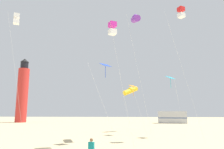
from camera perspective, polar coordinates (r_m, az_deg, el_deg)
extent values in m
cube|color=#147F84|center=(13.46, -5.59, -18.70)|extent=(0.36, 0.26, 0.52)
sphere|color=brown|center=(13.41, -5.56, -17.09)|extent=(0.20, 0.20, 0.20)
cylinder|color=silver|center=(30.13, 3.79, -9.70)|extent=(1.13, 1.32, 5.69)
cylinder|color=yellow|center=(30.82, 4.97, -4.40)|extent=(2.35, 2.15, 1.48)
sphere|color=yellow|center=(30.84, 4.97, -4.12)|extent=(0.76, 0.76, 0.76)
cylinder|color=silver|center=(18.05, -2.65, -7.45)|extent=(2.72, 0.21, 7.04)
cube|color=blue|center=(19.83, -1.78, 2.58)|extent=(1.22, 1.22, 0.40)
cylinder|color=blue|center=(19.70, -1.79, 0.73)|extent=(0.04, 0.04, 1.10)
cylinder|color=silver|center=(25.50, 7.35, -9.46)|extent=(1.75, 1.33, 5.82)
cube|color=orange|center=(26.52, 5.72, -3.21)|extent=(1.22, 1.22, 0.40)
cylinder|color=orange|center=(26.45, 5.75, -4.61)|extent=(0.04, 0.04, 1.10)
cylinder|color=silver|center=(23.06, -24.50, -0.08)|extent=(1.71, 1.76, 12.65)
cube|color=white|center=(26.05, -24.22, 14.18)|extent=(0.82, 0.82, 0.44)
cube|color=white|center=(25.78, -24.33, 12.76)|extent=(0.82, 0.82, 0.44)
cylinder|color=silver|center=(24.25, 17.63, -8.22)|extent=(1.16, 1.38, 6.54)
cube|color=#1EB2D1|center=(24.95, 15.43, -0.81)|extent=(1.22, 1.22, 0.40)
cylinder|color=#1EB2D1|center=(24.86, 15.50, -2.29)|extent=(0.04, 0.04, 1.10)
cylinder|color=silver|center=(16.93, 2.62, -2.28)|extent=(1.81, 1.64, 9.98)
cube|color=#D826A5|center=(19.28, 0.12, 13.26)|extent=(0.82, 0.82, 0.44)
cube|color=white|center=(19.01, 0.12, 11.32)|extent=(0.82, 0.82, 0.44)
cylinder|color=silver|center=(21.15, 18.53, 1.03)|extent=(2.87, 1.04, 13.14)
cube|color=red|center=(24.76, 18.02, 16.32)|extent=(0.82, 0.82, 0.44)
cube|color=white|center=(24.46, 18.11, 14.84)|extent=(0.82, 0.82, 0.44)
cylinder|color=silver|center=(21.37, 7.22, 0.07)|extent=(2.37, 0.37, 12.84)
cylinder|color=purple|center=(24.40, 6.34, 14.58)|extent=(1.07, 2.57, 1.48)
sphere|color=purple|center=(24.46, 6.33, 14.90)|extent=(0.76, 0.76, 0.76)
cylinder|color=red|center=(60.48, -22.95, -5.09)|extent=(2.80, 2.80, 14.00)
cylinder|color=black|center=(61.54, -22.46, 2.25)|extent=(2.00, 2.00, 1.80)
cone|color=black|center=(61.83, -22.37, 3.52)|extent=(2.20, 2.20, 1.00)
cube|color=#B7BABF|center=(53.09, 15.85, -10.98)|extent=(6.54, 2.73, 2.80)
cube|color=#4C608C|center=(53.09, 15.86, -11.13)|extent=(6.58, 2.77, 0.24)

